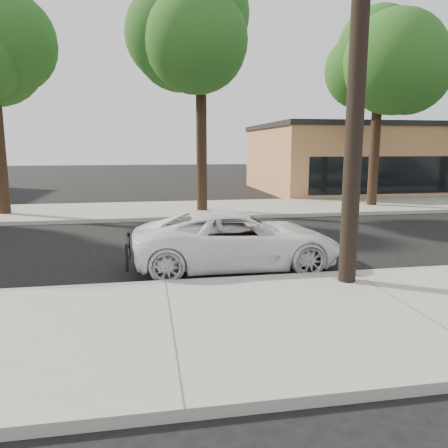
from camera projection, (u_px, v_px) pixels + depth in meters
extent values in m
plane|color=black|center=(162.00, 262.00, 10.82)|extent=(120.00, 120.00, 0.00)
cube|color=gray|center=(172.00, 329.00, 6.63)|extent=(90.00, 4.40, 0.15)
cube|color=gray|center=(155.00, 210.00, 19.04)|extent=(90.00, 5.00, 0.15)
cube|color=#9E9B93|center=(166.00, 285.00, 8.77)|extent=(90.00, 0.12, 0.16)
cube|color=#C07F50|center=(397.00, 159.00, 28.73)|extent=(18.00, 10.00, 4.00)
cylinder|color=black|center=(359.00, 45.00, 8.01)|extent=(0.34, 0.34, 9.00)
cylinder|color=black|center=(1.00, 160.00, 17.33)|extent=(0.44, 0.44, 4.25)
sphere|color=#1A4413|center=(2.00, 35.00, 16.21)|extent=(3.36, 3.36, 3.36)
cylinder|color=black|center=(202.00, 154.00, 18.28)|extent=(0.44, 0.44, 4.75)
sphere|color=#1A4413|center=(201.00, 54.00, 17.58)|extent=(4.80, 4.80, 4.80)
sphere|color=#1A4413|center=(218.00, 17.00, 17.01)|extent=(3.84, 3.84, 3.84)
cylinder|color=black|center=(374.00, 157.00, 19.98)|extent=(0.44, 0.44, 4.40)
sphere|color=#1A4413|center=(379.00, 74.00, 19.34)|extent=(4.35, 4.35, 4.35)
sphere|color=#1A4413|center=(398.00, 44.00, 18.82)|extent=(3.48, 3.48, 3.48)
imported|color=white|center=(238.00, 239.00, 10.21)|extent=(4.86, 2.28, 1.35)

